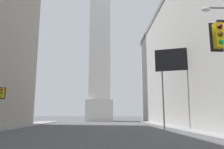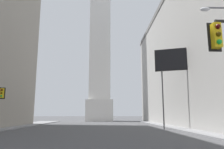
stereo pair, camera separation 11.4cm
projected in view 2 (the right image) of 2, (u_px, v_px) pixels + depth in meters
name	position (u px, v px, depth m)	size (l,w,h in m)	color
sidewalk_right	(216.00, 133.00, 22.42)	(5.00, 73.51, 0.15)	gray
traffic_light_mid_left	(0.00, 102.00, 25.02)	(0.76, 0.52, 5.07)	black
billboard_sign	(175.00, 63.00, 29.54)	(5.17, 1.95, 10.82)	#3F3F42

